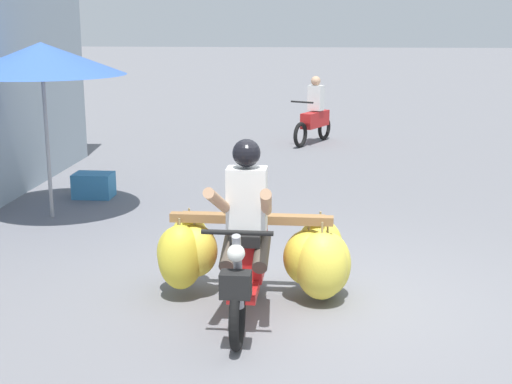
{
  "coord_description": "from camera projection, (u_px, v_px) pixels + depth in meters",
  "views": [
    {
      "loc": [
        -0.11,
        -6.27,
        2.57
      ],
      "look_at": [
        -0.72,
        0.57,
        0.9
      ],
      "focal_mm": 50.34,
      "sensor_mm": 36.0,
      "label": 1
    }
  ],
  "objects": [
    {
      "name": "motorbike_distant_ahead_left",
      "position": [
        314.0,
        116.0,
        15.0
      ],
      "size": [
        0.84,
        1.49,
        1.4
      ],
      "color": "black",
      "rests_on": "ground"
    },
    {
      "name": "produce_crate",
      "position": [
        94.0,
        185.0,
        10.52
      ],
      "size": [
        0.56,
        0.4,
        0.36
      ],
      "primitive_type": "cube",
      "color": "teal",
      "rests_on": "ground"
    },
    {
      "name": "ground_plane",
      "position": [
        327.0,
        302.0,
        6.66
      ],
      "size": [
        120.0,
        120.0,
        0.0
      ],
      "primitive_type": "plane",
      "color": "slate"
    },
    {
      "name": "market_umbrella_near_shop",
      "position": [
        41.0,
        59.0,
        9.01
      ],
      "size": [
        2.12,
        2.12,
        2.28
      ],
      "color": "#99999E",
      "rests_on": "ground"
    },
    {
      "name": "motorbike_main_loaded",
      "position": [
        259.0,
        253.0,
        6.58
      ],
      "size": [
        1.92,
        1.85,
        1.58
      ],
      "color": "black",
      "rests_on": "ground"
    }
  ]
}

